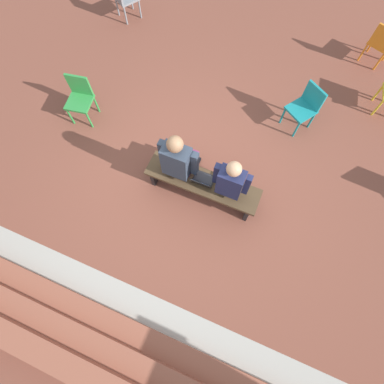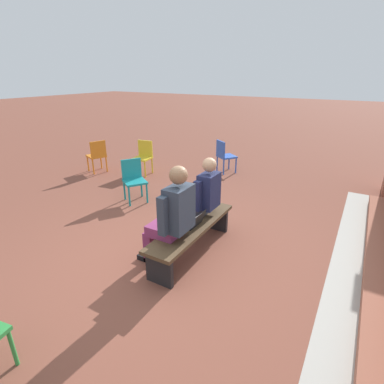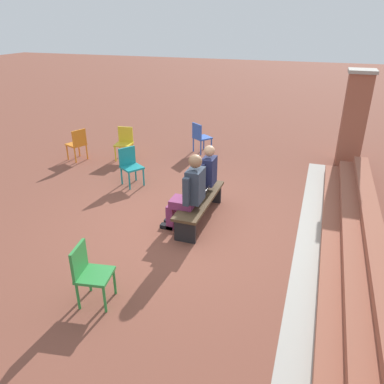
{
  "view_description": "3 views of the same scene",
  "coord_description": "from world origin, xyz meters",
  "px_view_note": "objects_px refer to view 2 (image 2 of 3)",
  "views": [
    {
      "loc": [
        -0.88,
        2.02,
        4.58
      ],
      "look_at": [
        -0.28,
        0.6,
        1.0
      ],
      "focal_mm": 28.0,
      "sensor_mm": 36.0,
      "label": 1
    },
    {
      "loc": [
        2.96,
        2.02,
        2.44
      ],
      "look_at": [
        -0.42,
        0.05,
        0.88
      ],
      "focal_mm": 28.0,
      "sensor_mm": 36.0,
      "label": 2
    },
    {
      "loc": [
        5.59,
        2.02,
        3.44
      ],
      "look_at": [
        0.1,
        0.12,
        0.73
      ],
      "focal_mm": 35.0,
      "sensor_mm": 36.0,
      "label": 3
    }
  ],
  "objects_px": {
    "plastic_chair_mid_courtyard": "(224,154)",
    "plastic_chair_by_pillar": "(143,155)",
    "laptop": "(193,222)",
    "plastic_chair_foreground": "(134,178)",
    "person_adult": "(172,215)",
    "plastic_chair_far_right": "(97,154)",
    "bench": "(192,231)",
    "person_student": "(202,197)"
  },
  "relations": [
    {
      "from": "plastic_chair_mid_courtyard",
      "to": "plastic_chair_by_pillar",
      "type": "relative_size",
      "value": 1.0
    },
    {
      "from": "laptop",
      "to": "plastic_chair_foreground",
      "type": "distance_m",
      "value": 2.29
    },
    {
      "from": "person_adult",
      "to": "plastic_chair_far_right",
      "type": "height_order",
      "value": "person_adult"
    },
    {
      "from": "plastic_chair_far_right",
      "to": "laptop",
      "type": "bearing_deg",
      "value": 63.14
    },
    {
      "from": "laptop",
      "to": "plastic_chair_foreground",
      "type": "bearing_deg",
      "value": -118.45
    },
    {
      "from": "plastic_chair_foreground",
      "to": "bench",
      "type": "bearing_deg",
      "value": 61.42
    },
    {
      "from": "plastic_chair_far_right",
      "to": "plastic_chair_by_pillar",
      "type": "bearing_deg",
      "value": 115.23
    },
    {
      "from": "person_student",
      "to": "plastic_chair_mid_courtyard",
      "type": "bearing_deg",
      "value": -161.01
    },
    {
      "from": "person_adult",
      "to": "plastic_chair_mid_courtyard",
      "type": "height_order",
      "value": "person_adult"
    },
    {
      "from": "person_student",
      "to": "plastic_chair_far_right",
      "type": "distance_m",
      "value": 4.3
    },
    {
      "from": "person_student",
      "to": "plastic_chair_by_pillar",
      "type": "height_order",
      "value": "person_student"
    },
    {
      "from": "laptop",
      "to": "plastic_chair_far_right",
      "type": "xyz_separation_m",
      "value": [
        -2.05,
        -4.05,
        -0.02
      ]
    },
    {
      "from": "plastic_chair_by_pillar",
      "to": "plastic_chair_foreground",
      "type": "bearing_deg",
      "value": 32.38
    },
    {
      "from": "person_adult",
      "to": "plastic_chair_mid_courtyard",
      "type": "bearing_deg",
      "value": -164.66
    },
    {
      "from": "plastic_chair_far_right",
      "to": "person_student",
      "type": "bearing_deg",
      "value": 67.63
    },
    {
      "from": "plastic_chair_mid_courtyard",
      "to": "plastic_chair_foreground",
      "type": "relative_size",
      "value": 1.0
    },
    {
      "from": "person_student",
      "to": "plastic_chair_foreground",
      "type": "distance_m",
      "value": 2.06
    },
    {
      "from": "plastic_chair_foreground",
      "to": "laptop",
      "type": "bearing_deg",
      "value": 61.55
    },
    {
      "from": "bench",
      "to": "plastic_chair_foreground",
      "type": "relative_size",
      "value": 2.14
    },
    {
      "from": "person_student",
      "to": "person_adult",
      "type": "height_order",
      "value": "person_adult"
    },
    {
      "from": "plastic_chair_foreground",
      "to": "plastic_chair_far_right",
      "type": "xyz_separation_m",
      "value": [
        -0.96,
        -2.04,
        0.0
      ]
    },
    {
      "from": "bench",
      "to": "person_adult",
      "type": "distance_m",
      "value": 0.57
    },
    {
      "from": "bench",
      "to": "plastic_chair_by_pillar",
      "type": "xyz_separation_m",
      "value": [
        -2.57,
        -2.94,
        0.13
      ]
    },
    {
      "from": "person_adult",
      "to": "plastic_chair_foreground",
      "type": "relative_size",
      "value": 1.69
    },
    {
      "from": "plastic_chair_mid_courtyard",
      "to": "plastic_chair_far_right",
      "type": "height_order",
      "value": "same"
    },
    {
      "from": "person_student",
      "to": "plastic_chair_foreground",
      "type": "bearing_deg",
      "value": -109.22
    },
    {
      "from": "plastic_chair_mid_courtyard",
      "to": "person_adult",
      "type": "bearing_deg",
      "value": 15.34
    },
    {
      "from": "plastic_chair_far_right",
      "to": "bench",
      "type": "bearing_deg",
      "value": 63.08
    },
    {
      "from": "person_student",
      "to": "plastic_chair_by_pillar",
      "type": "distance_m",
      "value": 3.59
    },
    {
      "from": "plastic_chair_mid_courtyard",
      "to": "plastic_chair_far_right",
      "type": "distance_m",
      "value": 3.28
    },
    {
      "from": "person_student",
      "to": "plastic_chair_foreground",
      "type": "relative_size",
      "value": 1.58
    },
    {
      "from": "laptop",
      "to": "plastic_chair_far_right",
      "type": "distance_m",
      "value": 4.54
    },
    {
      "from": "person_student",
      "to": "plastic_chair_by_pillar",
      "type": "xyz_separation_m",
      "value": [
        -2.15,
        -2.87,
        -0.23
      ]
    },
    {
      "from": "person_student",
      "to": "person_adult",
      "type": "relative_size",
      "value": 0.93
    },
    {
      "from": "bench",
      "to": "plastic_chair_by_pillar",
      "type": "distance_m",
      "value": 3.9
    },
    {
      "from": "plastic_chair_foreground",
      "to": "plastic_chair_by_pillar",
      "type": "relative_size",
      "value": 1.0
    },
    {
      "from": "laptop",
      "to": "plastic_chair_by_pillar",
      "type": "height_order",
      "value": "plastic_chair_by_pillar"
    },
    {
      "from": "bench",
      "to": "person_student",
      "type": "distance_m",
      "value": 0.55
    },
    {
      "from": "person_adult",
      "to": "plastic_chair_far_right",
      "type": "relative_size",
      "value": 1.69
    },
    {
      "from": "plastic_chair_far_right",
      "to": "plastic_chair_foreground",
      "type": "bearing_deg",
      "value": 64.76
    },
    {
      "from": "bench",
      "to": "plastic_chair_mid_courtyard",
      "type": "bearing_deg",
      "value": -162.08
    },
    {
      "from": "plastic_chair_mid_courtyard",
      "to": "person_student",
      "type": "bearing_deg",
      "value": 18.99
    }
  ]
}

